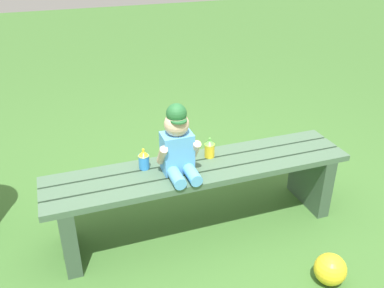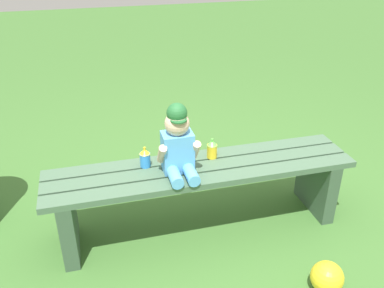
{
  "view_description": "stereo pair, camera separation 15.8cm",
  "coord_description": "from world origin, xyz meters",
  "px_view_note": "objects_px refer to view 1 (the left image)",
  "views": [
    {
      "loc": [
        -0.73,
        -1.92,
        1.67
      ],
      "look_at": [
        -0.07,
        -0.05,
        0.62
      ],
      "focal_mm": 38.84,
      "sensor_mm": 36.0,
      "label": 1
    },
    {
      "loc": [
        -0.58,
        -1.97,
        1.67
      ],
      "look_at": [
        -0.07,
        -0.05,
        0.62
      ],
      "focal_mm": 38.84,
      "sensor_mm": 36.0,
      "label": 2
    }
  ],
  "objects_px": {
    "park_bench": "(200,185)",
    "toy_ball": "(330,269)",
    "sippy_cup_right": "(210,148)",
    "child_figure": "(178,144)",
    "sippy_cup_left": "(144,159)"
  },
  "relations": [
    {
      "from": "park_bench",
      "to": "sippy_cup_right",
      "type": "bearing_deg",
      "value": 43.27
    },
    {
      "from": "park_bench",
      "to": "child_figure",
      "type": "distance_m",
      "value": 0.34
    },
    {
      "from": "park_bench",
      "to": "child_figure",
      "type": "relative_size",
      "value": 4.42
    },
    {
      "from": "toy_ball",
      "to": "sippy_cup_left",
      "type": "bearing_deg",
      "value": 137.06
    },
    {
      "from": "child_figure",
      "to": "park_bench",
      "type": "bearing_deg",
      "value": 6.94
    },
    {
      "from": "child_figure",
      "to": "toy_ball",
      "type": "relative_size",
      "value": 2.4
    },
    {
      "from": "park_bench",
      "to": "child_figure",
      "type": "xyz_separation_m",
      "value": [
        -0.14,
        -0.02,
        0.31
      ]
    },
    {
      "from": "sippy_cup_right",
      "to": "toy_ball",
      "type": "distance_m",
      "value": 0.93
    },
    {
      "from": "child_figure",
      "to": "sippy_cup_right",
      "type": "height_order",
      "value": "child_figure"
    },
    {
      "from": "child_figure",
      "to": "toy_ball",
      "type": "xyz_separation_m",
      "value": [
        0.62,
        -0.64,
        -0.53
      ]
    },
    {
      "from": "park_bench",
      "to": "toy_ball",
      "type": "relative_size",
      "value": 10.61
    },
    {
      "from": "child_figure",
      "to": "sippy_cup_right",
      "type": "bearing_deg",
      "value": 23.75
    },
    {
      "from": "sippy_cup_right",
      "to": "sippy_cup_left",
      "type": "bearing_deg",
      "value": 180.0
    },
    {
      "from": "child_figure",
      "to": "sippy_cup_left",
      "type": "bearing_deg",
      "value": 149.8
    },
    {
      "from": "park_bench",
      "to": "toy_ball",
      "type": "distance_m",
      "value": 0.84
    }
  ]
}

